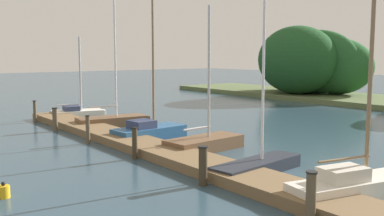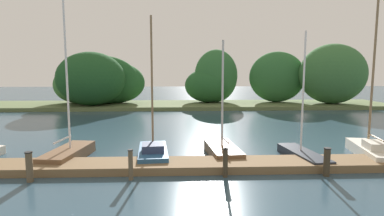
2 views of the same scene
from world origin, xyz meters
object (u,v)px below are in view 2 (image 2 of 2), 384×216
(mooring_piling_2, at_px, (131,165))
(mooring_piling_4, at_px, (327,162))
(sailboat_2, at_px, (153,152))
(sailboat_3, at_px, (222,149))
(sailboat_1, at_px, (69,152))
(sailboat_4, at_px, (302,153))
(mooring_piling_1, at_px, (29,167))
(mooring_piling_3, at_px, (225,163))
(sailboat_5, at_px, (369,148))

(mooring_piling_2, distance_m, mooring_piling_4, 8.10)
(sailboat_2, xyz_separation_m, sailboat_3, (3.53, 0.55, -0.06))
(sailboat_1, height_order, mooring_piling_2, sailboat_1)
(sailboat_4, xyz_separation_m, mooring_piling_4, (0.07, -2.49, 0.32))
(mooring_piling_1, height_order, mooring_piling_3, mooring_piling_1)
(mooring_piling_1, bearing_deg, sailboat_4, 12.37)
(sailboat_2, relative_size, sailboat_3, 1.18)
(sailboat_1, bearing_deg, sailboat_4, -85.06)
(sailboat_3, relative_size, sailboat_4, 0.94)
(sailboat_3, height_order, mooring_piling_4, sailboat_3)
(sailboat_3, height_order, sailboat_4, sailboat_4)
(mooring_piling_4, bearing_deg, sailboat_5, 37.66)
(sailboat_5, bearing_deg, sailboat_3, 97.01)
(sailboat_3, relative_size, mooring_piling_1, 4.84)
(sailboat_1, height_order, sailboat_4, sailboat_1)
(sailboat_1, height_order, sailboat_3, sailboat_1)
(sailboat_1, relative_size, mooring_piling_1, 6.32)
(mooring_piling_1, bearing_deg, mooring_piling_2, 0.48)
(sailboat_2, height_order, mooring_piling_1, sailboat_2)
(mooring_piling_3, bearing_deg, sailboat_3, 84.26)
(mooring_piling_3, bearing_deg, mooring_piling_4, -0.86)
(sailboat_1, height_order, mooring_piling_1, sailboat_1)
(sailboat_5, bearing_deg, sailboat_1, 100.39)
(sailboat_1, relative_size, sailboat_2, 1.10)
(mooring_piling_1, distance_m, mooring_piling_3, 7.84)
(sailboat_3, distance_m, mooring_piling_3, 3.26)
(sailboat_3, bearing_deg, mooring_piling_1, 107.49)
(sailboat_1, relative_size, sailboat_5, 0.97)
(sailboat_1, relative_size, sailboat_3, 1.31)
(mooring_piling_2, bearing_deg, sailboat_4, 17.94)
(sailboat_3, xyz_separation_m, mooring_piling_2, (-4.18, -3.41, 0.31))
(sailboat_4, bearing_deg, sailboat_5, -93.26)
(mooring_piling_3, bearing_deg, mooring_piling_2, -177.32)
(sailboat_1, xyz_separation_m, mooring_piling_1, (-0.48, -3.14, 0.24))
(sailboat_3, bearing_deg, mooring_piling_3, 168.86)
(sailboat_3, bearing_deg, sailboat_2, 93.42)
(sailboat_3, distance_m, sailboat_4, 3.94)
(sailboat_2, xyz_separation_m, mooring_piling_1, (-4.64, -2.90, 0.22))
(sailboat_3, bearing_deg, mooring_piling_4, -135.47)
(mooring_piling_3, bearing_deg, sailboat_1, 158.34)
(sailboat_1, relative_size, mooring_piling_4, 6.37)
(sailboat_3, height_order, mooring_piling_3, sailboat_3)
(sailboat_1, distance_m, sailboat_5, 15.14)
(sailboat_4, height_order, mooring_piling_1, sailboat_4)
(sailboat_4, distance_m, mooring_piling_1, 12.31)
(sailboat_2, xyz_separation_m, mooring_piling_4, (7.44, -2.75, 0.22))
(sailboat_5, bearing_deg, sailboat_4, 105.23)
(sailboat_1, xyz_separation_m, sailboat_3, (7.69, 0.31, -0.04))
(mooring_piling_3, distance_m, mooring_piling_4, 4.24)
(sailboat_4, relative_size, sailboat_5, 0.79)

